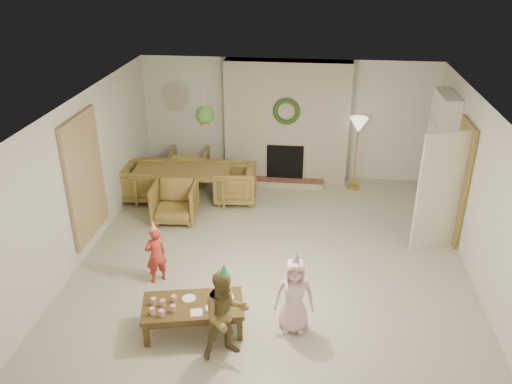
# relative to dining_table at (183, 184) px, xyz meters

# --- Properties ---
(floor) EXTENTS (7.00, 7.00, 0.00)m
(floor) POSITION_rel_dining_table_xyz_m (1.92, -2.08, -0.32)
(floor) COLOR #B7B29E
(floor) RESTS_ON ground
(ceiling) EXTENTS (7.00, 7.00, 0.00)m
(ceiling) POSITION_rel_dining_table_xyz_m (1.92, -2.08, 2.18)
(ceiling) COLOR white
(ceiling) RESTS_ON wall_back
(wall_back) EXTENTS (7.00, 0.00, 7.00)m
(wall_back) POSITION_rel_dining_table_xyz_m (1.92, 1.42, 0.93)
(wall_back) COLOR silver
(wall_back) RESTS_ON floor
(wall_front) EXTENTS (7.00, 0.00, 7.00)m
(wall_front) POSITION_rel_dining_table_xyz_m (1.92, -5.58, 0.93)
(wall_front) COLOR silver
(wall_front) RESTS_ON floor
(wall_left) EXTENTS (0.00, 7.00, 7.00)m
(wall_left) POSITION_rel_dining_table_xyz_m (-1.08, -2.08, 0.93)
(wall_left) COLOR silver
(wall_left) RESTS_ON floor
(wall_right) EXTENTS (0.00, 7.00, 7.00)m
(wall_right) POSITION_rel_dining_table_xyz_m (4.92, -2.08, 0.93)
(wall_right) COLOR silver
(wall_right) RESTS_ON floor
(fireplace_mass) EXTENTS (2.50, 0.40, 2.50)m
(fireplace_mass) POSITION_rel_dining_table_xyz_m (1.92, 1.22, 0.93)
(fireplace_mass) COLOR #5D2B18
(fireplace_mass) RESTS_ON floor
(fireplace_hearth) EXTENTS (1.60, 0.30, 0.12)m
(fireplace_hearth) POSITION_rel_dining_table_xyz_m (1.92, 0.87, -0.26)
(fireplace_hearth) COLOR maroon
(fireplace_hearth) RESTS_ON floor
(fireplace_firebox) EXTENTS (0.75, 0.12, 0.75)m
(fireplace_firebox) POSITION_rel_dining_table_xyz_m (1.92, 1.04, 0.13)
(fireplace_firebox) COLOR black
(fireplace_firebox) RESTS_ON floor
(fireplace_wreath) EXTENTS (0.54, 0.10, 0.54)m
(fireplace_wreath) POSITION_rel_dining_table_xyz_m (1.92, 0.99, 1.23)
(fireplace_wreath) COLOR #234319
(fireplace_wreath) RESTS_ON fireplace_mass
(floor_lamp_base) EXTENTS (0.28, 0.28, 0.03)m
(floor_lamp_base) POSITION_rel_dining_table_xyz_m (3.34, 0.92, -0.31)
(floor_lamp_base) COLOR gold
(floor_lamp_base) RESTS_ON floor
(floor_lamp_post) EXTENTS (0.03, 0.03, 1.34)m
(floor_lamp_post) POSITION_rel_dining_table_xyz_m (3.34, 0.92, 0.37)
(floor_lamp_post) COLOR gold
(floor_lamp_post) RESTS_ON floor
(floor_lamp_shade) EXTENTS (0.36, 0.36, 0.30)m
(floor_lamp_shade) POSITION_rel_dining_table_xyz_m (3.34, 0.92, 1.02)
(floor_lamp_shade) COLOR beige
(floor_lamp_shade) RESTS_ON floor_lamp_post
(bookshelf_carcass) EXTENTS (0.30, 1.00, 2.20)m
(bookshelf_carcass) POSITION_rel_dining_table_xyz_m (4.76, 0.22, 0.78)
(bookshelf_carcass) COLOR white
(bookshelf_carcass) RESTS_ON floor
(bookshelf_shelf_a) EXTENTS (0.30, 0.92, 0.03)m
(bookshelf_shelf_a) POSITION_rel_dining_table_xyz_m (4.74, 0.22, 0.13)
(bookshelf_shelf_a) COLOR white
(bookshelf_shelf_a) RESTS_ON bookshelf_carcass
(bookshelf_shelf_b) EXTENTS (0.30, 0.92, 0.03)m
(bookshelf_shelf_b) POSITION_rel_dining_table_xyz_m (4.74, 0.22, 0.53)
(bookshelf_shelf_b) COLOR white
(bookshelf_shelf_b) RESTS_ON bookshelf_carcass
(bookshelf_shelf_c) EXTENTS (0.30, 0.92, 0.03)m
(bookshelf_shelf_c) POSITION_rel_dining_table_xyz_m (4.74, 0.22, 0.93)
(bookshelf_shelf_c) COLOR white
(bookshelf_shelf_c) RESTS_ON bookshelf_carcass
(bookshelf_shelf_d) EXTENTS (0.30, 0.92, 0.03)m
(bookshelf_shelf_d) POSITION_rel_dining_table_xyz_m (4.74, 0.22, 1.33)
(bookshelf_shelf_d) COLOR white
(bookshelf_shelf_d) RESTS_ON bookshelf_carcass
(books_row_lower) EXTENTS (0.20, 0.40, 0.24)m
(books_row_lower) POSITION_rel_dining_table_xyz_m (4.72, 0.07, 0.27)
(books_row_lower) COLOR maroon
(books_row_lower) RESTS_ON bookshelf_shelf_a
(books_row_mid) EXTENTS (0.20, 0.44, 0.24)m
(books_row_mid) POSITION_rel_dining_table_xyz_m (4.72, 0.27, 0.67)
(books_row_mid) COLOR navy
(books_row_mid) RESTS_ON bookshelf_shelf_b
(books_row_upper) EXTENTS (0.20, 0.36, 0.22)m
(books_row_upper) POSITION_rel_dining_table_xyz_m (4.72, 0.12, 1.06)
(books_row_upper) COLOR gold
(books_row_upper) RESTS_ON bookshelf_shelf_c
(door_frame) EXTENTS (0.05, 0.86, 2.04)m
(door_frame) POSITION_rel_dining_table_xyz_m (4.88, -0.88, 0.70)
(door_frame) COLOR olive
(door_frame) RESTS_ON floor
(door_leaf) EXTENTS (0.77, 0.32, 2.00)m
(door_leaf) POSITION_rel_dining_table_xyz_m (4.50, -1.26, 0.68)
(door_leaf) COLOR beige
(door_leaf) RESTS_ON floor
(curtain_panel) EXTENTS (0.06, 1.20, 2.00)m
(curtain_panel) POSITION_rel_dining_table_xyz_m (-1.04, -1.88, 0.93)
(curtain_panel) COLOR tan
(curtain_panel) RESTS_ON wall_left
(dining_table) EXTENTS (1.90, 1.14, 0.65)m
(dining_table) POSITION_rel_dining_table_xyz_m (0.00, 0.00, 0.00)
(dining_table) COLOR olive
(dining_table) RESTS_ON floor
(dining_chair_near) EXTENTS (0.81, 0.83, 0.72)m
(dining_chair_near) POSITION_rel_dining_table_xyz_m (0.05, -0.81, 0.03)
(dining_chair_near) COLOR olive
(dining_chair_near) RESTS_ON floor
(dining_chair_far) EXTENTS (0.81, 0.83, 0.72)m
(dining_chair_far) POSITION_rel_dining_table_xyz_m (-0.05, 0.81, 0.03)
(dining_chair_far) COLOR olive
(dining_chair_far) RESTS_ON floor
(dining_chair_left) EXTENTS (0.83, 0.81, 0.72)m
(dining_chair_left) POSITION_rel_dining_table_xyz_m (-0.81, -0.05, 0.03)
(dining_chair_left) COLOR olive
(dining_chair_left) RESTS_ON floor
(dining_chair_right) EXTENTS (0.83, 0.81, 0.72)m
(dining_chair_right) POSITION_rel_dining_table_xyz_m (1.01, 0.06, 0.03)
(dining_chair_right) COLOR olive
(dining_chair_right) RESTS_ON floor
(hanging_plant_cord) EXTENTS (0.01, 0.01, 0.70)m
(hanging_plant_cord) POSITION_rel_dining_table_xyz_m (0.62, -0.58, 1.83)
(hanging_plant_cord) COLOR tan
(hanging_plant_cord) RESTS_ON ceiling
(hanging_plant_pot) EXTENTS (0.16, 0.16, 0.12)m
(hanging_plant_pot) POSITION_rel_dining_table_xyz_m (0.62, -0.58, 1.48)
(hanging_plant_pot) COLOR #A04133
(hanging_plant_pot) RESTS_ON hanging_plant_cord
(hanging_plant_foliage) EXTENTS (0.32, 0.32, 0.32)m
(hanging_plant_foliage) POSITION_rel_dining_table_xyz_m (0.62, -0.58, 1.60)
(hanging_plant_foliage) COLOR #24541C
(hanging_plant_foliage) RESTS_ON hanging_plant_pot
(coffee_table_top) EXTENTS (1.39, 0.90, 0.06)m
(coffee_table_top) POSITION_rel_dining_table_xyz_m (1.03, -3.69, 0.04)
(coffee_table_top) COLOR #4D3A19
(coffee_table_top) RESTS_ON floor
(coffee_table_apron) EXTENTS (1.27, 0.78, 0.08)m
(coffee_table_apron) POSITION_rel_dining_table_xyz_m (1.03, -3.69, -0.03)
(coffee_table_apron) COLOR #4D3A19
(coffee_table_apron) RESTS_ON floor
(coffee_leg_fl) EXTENTS (0.08, 0.08, 0.34)m
(coffee_leg_fl) POSITION_rel_dining_table_xyz_m (0.51, -4.07, -0.16)
(coffee_leg_fl) COLOR #4D3A19
(coffee_leg_fl) RESTS_ON floor
(coffee_leg_fr) EXTENTS (0.08, 0.08, 0.34)m
(coffee_leg_fr) POSITION_rel_dining_table_xyz_m (1.65, -3.83, -0.16)
(coffee_leg_fr) COLOR #4D3A19
(coffee_leg_fr) RESTS_ON floor
(coffee_leg_bl) EXTENTS (0.08, 0.08, 0.34)m
(coffee_leg_bl) POSITION_rel_dining_table_xyz_m (0.40, -3.56, -0.16)
(coffee_leg_bl) COLOR #4D3A19
(coffee_leg_bl) RESTS_ON floor
(coffee_leg_br) EXTENTS (0.08, 0.08, 0.34)m
(coffee_leg_br) POSITION_rel_dining_table_xyz_m (1.54, -3.32, -0.16)
(coffee_leg_br) COLOR #4D3A19
(coffee_leg_br) RESTS_ON floor
(cup_a) EXTENTS (0.08, 0.08, 0.09)m
(cup_a) POSITION_rel_dining_table_xyz_m (0.58, -3.94, 0.12)
(cup_a) COLOR white
(cup_a) RESTS_ON coffee_table_top
(cup_b) EXTENTS (0.08, 0.08, 0.09)m
(cup_b) POSITION_rel_dining_table_xyz_m (0.54, -3.75, 0.12)
(cup_b) COLOR white
(cup_b) RESTS_ON coffee_table_top
(cup_c) EXTENTS (0.08, 0.08, 0.09)m
(cup_c) POSITION_rel_dining_table_xyz_m (0.70, -3.97, 0.12)
(cup_c) COLOR white
(cup_c) RESTS_ON coffee_table_top
(cup_d) EXTENTS (0.08, 0.08, 0.09)m
(cup_d) POSITION_rel_dining_table_xyz_m (0.66, -3.77, 0.12)
(cup_d) COLOR white
(cup_d) RESTS_ON coffee_table_top
(cup_e) EXTENTS (0.08, 0.08, 0.09)m
(cup_e) POSITION_rel_dining_table_xyz_m (0.82, -3.86, 0.12)
(cup_e) COLOR white
(cup_e) RESTS_ON coffee_table_top
(cup_f) EXTENTS (0.08, 0.08, 0.09)m
(cup_f) POSITION_rel_dining_table_xyz_m (0.78, -3.67, 0.12)
(cup_f) COLOR white
(cup_f) RESTS_ON coffee_table_top
(plate_a) EXTENTS (0.21, 0.21, 0.01)m
(plate_a) POSITION_rel_dining_table_xyz_m (0.96, -3.59, 0.08)
(plate_a) COLOR white
(plate_a) RESTS_ON coffee_table_top
(plate_b) EXTENTS (0.21, 0.21, 0.01)m
(plate_b) POSITION_rel_dining_table_xyz_m (1.29, -3.74, 0.08)
(plate_b) COLOR white
(plate_b) RESTS_ON coffee_table_top
(plate_c) EXTENTS (0.21, 0.21, 0.01)m
(plate_c) POSITION_rel_dining_table_xyz_m (1.44, -3.50, 0.08)
(plate_c) COLOR white
(plate_c) RESTS_ON coffee_table_top
(food_scoop) EXTENTS (0.08, 0.08, 0.07)m
(food_scoop) POSITION_rel_dining_table_xyz_m (1.29, -3.74, 0.11)
(food_scoop) COLOR tan
(food_scoop) RESTS_ON plate_b
(napkin_left) EXTENTS (0.18, 0.18, 0.01)m
(napkin_left) POSITION_rel_dining_table_xyz_m (1.11, -3.86, 0.07)
(napkin_left) COLOR #FFBCBB
(napkin_left) RESTS_ON coffee_table_top
(napkin_right) EXTENTS (0.18, 0.18, 0.01)m
(napkin_right) POSITION_rel_dining_table_xyz_m (1.33, -3.45, 0.07)
(napkin_right) COLOR #FFBCBB
(napkin_right) RESTS_ON coffee_table_top
(child_red) EXTENTS (0.39, 0.37, 0.89)m
(child_red) POSITION_rel_dining_table_xyz_m (0.26, -2.70, 0.12)
(child_red) COLOR #AF3025
(child_red) RESTS_ON floor
(party_hat_red) EXTENTS (0.16, 0.16, 0.17)m
(party_hat_red) POSITION_rel_dining_table_xyz_m (0.26, -2.70, 0.61)
(party_hat_red) COLOR #F6C452
(party_hat_red) RESTS_ON child_red
(child_plaid) EXTENTS (0.72, 0.66, 1.19)m
(child_plaid) POSITION_rel_dining_table_xyz_m (1.53, -4.10, 0.27)
(child_plaid) COLOR brown
(child_plaid) RESTS_ON floor
(party_hat_plaid) EXTENTS (0.16, 0.16, 0.19)m
(party_hat_plaid) POSITION_rel_dining_table_xyz_m (1.53, -4.10, 0.91)
(party_hat_plaid) COLOR #46A364
(party_hat_plaid) RESTS_ON child_plaid
(child_pink) EXTENTS (0.53, 0.36, 1.05)m
(child_pink) POSITION_rel_dining_table_xyz_m (2.31, -3.54, 0.20)
(child_pink) COLOR #FCCADA
(child_pink) RESTS_ON floor
(party_hat_pink) EXTENTS (0.15, 0.15, 0.19)m
(party_hat_pink) POSITION_rel_dining_table_xyz_m (2.31, -3.54, 0.76)
(party_hat_pink) COLOR #B3B2B9
(party_hat_pink) RESTS_ON child_pink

